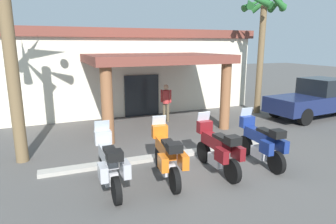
{
  "coord_description": "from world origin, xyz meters",
  "views": [
    {
      "loc": [
        -4.15,
        -7.39,
        3.6
      ],
      "look_at": [
        -0.36,
        2.31,
        1.2
      ],
      "focal_mm": 31.38,
      "sensor_mm": 36.0,
      "label": 1
    }
  ],
  "objects_px": {
    "motel_building": "(124,68)",
    "pickup_truck_navy": "(316,99)",
    "motorcycle_silver": "(109,164)",
    "pedestrian": "(166,100)",
    "motorcycle_blue": "(261,142)",
    "motorcycle_orange": "(167,156)",
    "palm_tree_near_portico": "(264,20)",
    "motorcycle_maroon": "(218,149)"
  },
  "relations": [
    {
      "from": "motel_building",
      "to": "motorcycle_silver",
      "type": "bearing_deg",
      "value": -106.9
    },
    {
      "from": "pedestrian",
      "to": "motorcycle_orange",
      "type": "bearing_deg",
      "value": 17.74
    },
    {
      "from": "motorcycle_orange",
      "to": "palm_tree_near_portico",
      "type": "distance_m",
      "value": 10.3
    },
    {
      "from": "motorcycle_blue",
      "to": "motel_building",
      "type": "bearing_deg",
      "value": 11.05
    },
    {
      "from": "motorcycle_maroon",
      "to": "palm_tree_near_portico",
      "type": "bearing_deg",
      "value": -46.8
    },
    {
      "from": "motorcycle_orange",
      "to": "motorcycle_maroon",
      "type": "relative_size",
      "value": 1.0
    },
    {
      "from": "motorcycle_maroon",
      "to": "pedestrian",
      "type": "height_order",
      "value": "pedestrian"
    },
    {
      "from": "motel_building",
      "to": "pickup_truck_navy",
      "type": "height_order",
      "value": "motel_building"
    },
    {
      "from": "motorcycle_blue",
      "to": "motorcycle_silver",
      "type": "bearing_deg",
      "value": 91.95
    },
    {
      "from": "pickup_truck_navy",
      "to": "motel_building",
      "type": "bearing_deg",
      "value": 133.75
    },
    {
      "from": "motorcycle_orange",
      "to": "motorcycle_blue",
      "type": "bearing_deg",
      "value": -84.43
    },
    {
      "from": "motorcycle_silver",
      "to": "pedestrian",
      "type": "bearing_deg",
      "value": -33.47
    },
    {
      "from": "motorcycle_silver",
      "to": "motorcycle_maroon",
      "type": "xyz_separation_m",
      "value": [
        3.07,
        -0.06,
        0.0
      ]
    },
    {
      "from": "motorcycle_orange",
      "to": "pedestrian",
      "type": "height_order",
      "value": "pedestrian"
    },
    {
      "from": "motorcycle_orange",
      "to": "motorcycle_blue",
      "type": "xyz_separation_m",
      "value": [
        3.07,
        -0.01,
        0.0
      ]
    },
    {
      "from": "motel_building",
      "to": "pedestrian",
      "type": "bearing_deg",
      "value": -82.46
    },
    {
      "from": "motel_building",
      "to": "pedestrian",
      "type": "distance_m",
      "value": 5.2
    },
    {
      "from": "motorcycle_orange",
      "to": "palm_tree_near_portico",
      "type": "xyz_separation_m",
      "value": [
        7.48,
        5.77,
        4.12
      ]
    },
    {
      "from": "motel_building",
      "to": "pickup_truck_navy",
      "type": "distance_m",
      "value": 10.78
    },
    {
      "from": "motorcycle_silver",
      "to": "pedestrian",
      "type": "height_order",
      "value": "pedestrian"
    },
    {
      "from": "palm_tree_near_portico",
      "to": "motorcycle_blue",
      "type": "bearing_deg",
      "value": -127.29
    },
    {
      "from": "motorcycle_orange",
      "to": "motel_building",
      "type": "bearing_deg",
      "value": -1.52
    },
    {
      "from": "motorcycle_silver",
      "to": "pedestrian",
      "type": "xyz_separation_m",
      "value": [
        3.74,
        5.82,
        0.34
      ]
    },
    {
      "from": "motorcycle_silver",
      "to": "motorcycle_orange",
      "type": "height_order",
      "value": "same"
    },
    {
      "from": "motorcycle_orange",
      "to": "pedestrian",
      "type": "relative_size",
      "value": 1.24
    },
    {
      "from": "motorcycle_silver",
      "to": "palm_tree_near_portico",
      "type": "bearing_deg",
      "value": -58.13
    },
    {
      "from": "motorcycle_orange",
      "to": "pickup_truck_navy",
      "type": "relative_size",
      "value": 0.41
    },
    {
      "from": "motorcycle_maroon",
      "to": "pedestrian",
      "type": "xyz_separation_m",
      "value": [
        0.67,
        5.88,
        0.34
      ]
    },
    {
      "from": "motorcycle_blue",
      "to": "palm_tree_near_portico",
      "type": "height_order",
      "value": "palm_tree_near_portico"
    },
    {
      "from": "motorcycle_silver",
      "to": "motorcycle_orange",
      "type": "relative_size",
      "value": 1.0
    },
    {
      "from": "motorcycle_blue",
      "to": "motorcycle_orange",
      "type": "bearing_deg",
      "value": 92.01
    },
    {
      "from": "motorcycle_maroon",
      "to": "motorcycle_blue",
      "type": "xyz_separation_m",
      "value": [
        1.54,
        0.04,
        0.0
      ]
    },
    {
      "from": "motel_building",
      "to": "motorcycle_maroon",
      "type": "distance_m",
      "value": 10.98
    },
    {
      "from": "motorcycle_maroon",
      "to": "palm_tree_near_portico",
      "type": "relative_size",
      "value": 0.35
    },
    {
      "from": "motel_building",
      "to": "motorcycle_blue",
      "type": "xyz_separation_m",
      "value": [
        1.68,
        -10.84,
        -1.52
      ]
    },
    {
      "from": "pedestrian",
      "to": "pickup_truck_navy",
      "type": "height_order",
      "value": "pickup_truck_navy"
    },
    {
      "from": "motorcycle_silver",
      "to": "pickup_truck_navy",
      "type": "relative_size",
      "value": 0.41
    },
    {
      "from": "motorcycle_silver",
      "to": "motorcycle_maroon",
      "type": "bearing_deg",
      "value": -91.88
    },
    {
      "from": "pedestrian",
      "to": "palm_tree_near_portico",
      "type": "xyz_separation_m",
      "value": [
        5.27,
        -0.06,
        3.78
      ]
    },
    {
      "from": "palm_tree_near_portico",
      "to": "pickup_truck_navy",
      "type": "bearing_deg",
      "value": -41.7
    },
    {
      "from": "motorcycle_maroon",
      "to": "pickup_truck_navy",
      "type": "height_order",
      "value": "pickup_truck_navy"
    },
    {
      "from": "motel_building",
      "to": "pickup_truck_navy",
      "type": "relative_size",
      "value": 2.55
    }
  ]
}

